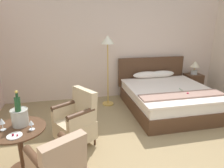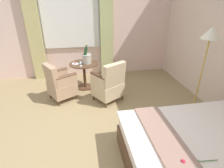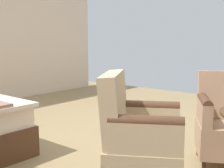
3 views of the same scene
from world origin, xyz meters
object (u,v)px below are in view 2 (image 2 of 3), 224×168
(wine_glass_near_edge, at_px, (80,62))
(armchair_facing_bed, at_px, (60,84))
(bed, at_px, (218,161))
(snack_plate, at_px, (76,64))
(floor_lamp_brass, at_px, (208,46))
(side_table_round, at_px, (84,72))
(armchair_by_window, at_px, (109,84))
(champagne_bucket, at_px, (87,58))
(wine_glass_near_bucket, at_px, (83,57))

(wine_glass_near_edge, relative_size, armchair_facing_bed, 0.15)
(bed, relative_size, wine_glass_near_edge, 15.68)
(snack_plate, bearing_deg, floor_lamp_brass, 54.65)
(snack_plate, bearing_deg, side_table_round, 91.97)
(floor_lamp_brass, height_order, wine_glass_near_edge, floor_lamp_brass)
(wine_glass_near_edge, distance_m, armchair_facing_bed, 0.69)
(armchair_by_window, bearing_deg, wine_glass_near_edge, -134.84)
(bed, bearing_deg, side_table_round, -152.48)
(armchair_by_window, relative_size, armchair_facing_bed, 1.08)
(bed, xyz_separation_m, floor_lamp_brass, (-1.32, 0.54, 1.09))
(bed, height_order, floor_lamp_brass, floor_lamp_brass)
(bed, xyz_separation_m, wine_glass_near_edge, (-2.75, -1.60, 0.45))
(floor_lamp_brass, xyz_separation_m, armchair_by_window, (-0.84, -1.56, -0.98))
(bed, relative_size, floor_lamp_brass, 1.24)
(wine_glass_near_edge, bearing_deg, bed, 30.26)
(bed, height_order, armchair_facing_bed, bed)
(bed, height_order, side_table_round, bed)
(floor_lamp_brass, relative_size, armchair_by_window, 1.81)
(side_table_round, bearing_deg, wine_glass_near_edge, -21.34)
(bed, xyz_separation_m, armchair_by_window, (-2.16, -1.02, 0.11))
(champagne_bucket, height_order, armchair_by_window, champagne_bucket)
(bed, relative_size, armchair_facing_bed, 2.42)
(floor_lamp_brass, bearing_deg, wine_glass_near_bucket, -130.74)
(armchair_facing_bed, bearing_deg, floor_lamp_brass, 67.23)
(bed, xyz_separation_m, armchair_facing_bed, (-2.42, -2.09, 0.09))
(wine_glass_near_bucket, height_order, snack_plate, wine_glass_near_bucket)
(champagne_bucket, bearing_deg, snack_plate, -93.47)
(bed, distance_m, wine_glass_near_bucket, 3.50)
(bed, height_order, armchair_by_window, bed)
(armchair_by_window, bearing_deg, champagne_bucket, -150.06)
(side_table_round, xyz_separation_m, wine_glass_near_edge, (0.19, -0.07, 0.33))
(armchair_facing_bed, bearing_deg, wine_glass_near_bucket, 141.03)
(side_table_round, height_order, wine_glass_near_edge, wine_glass_near_edge)
(wine_glass_near_bucket, bearing_deg, side_table_round, 1.57)
(bed, bearing_deg, wine_glass_near_bucket, -153.73)
(side_table_round, relative_size, wine_glass_near_edge, 5.29)
(armchair_facing_bed, bearing_deg, snack_plate, 144.45)
(wine_glass_near_bucket, bearing_deg, snack_plate, -47.07)
(champagne_bucket, bearing_deg, floor_lamp_brass, 51.32)
(wine_glass_near_edge, distance_m, snack_plate, 0.24)
(armchair_by_window, bearing_deg, armchair_facing_bed, -103.66)
(armchair_by_window, height_order, armchair_facing_bed, armchair_by_window)
(bed, relative_size, champagne_bucket, 4.32)
(bed, bearing_deg, wine_glass_near_edge, -149.74)
(snack_plate, bearing_deg, armchair_facing_bed, -35.55)
(wine_glass_near_bucket, relative_size, armchair_by_window, 0.17)
(armchair_by_window, bearing_deg, wine_glass_near_bucket, -151.22)
(floor_lamp_brass, relative_size, snack_plate, 9.39)
(snack_plate, distance_m, armchair_facing_bed, 0.68)
(side_table_round, xyz_separation_m, armchair_by_window, (0.77, 0.51, -0.01))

